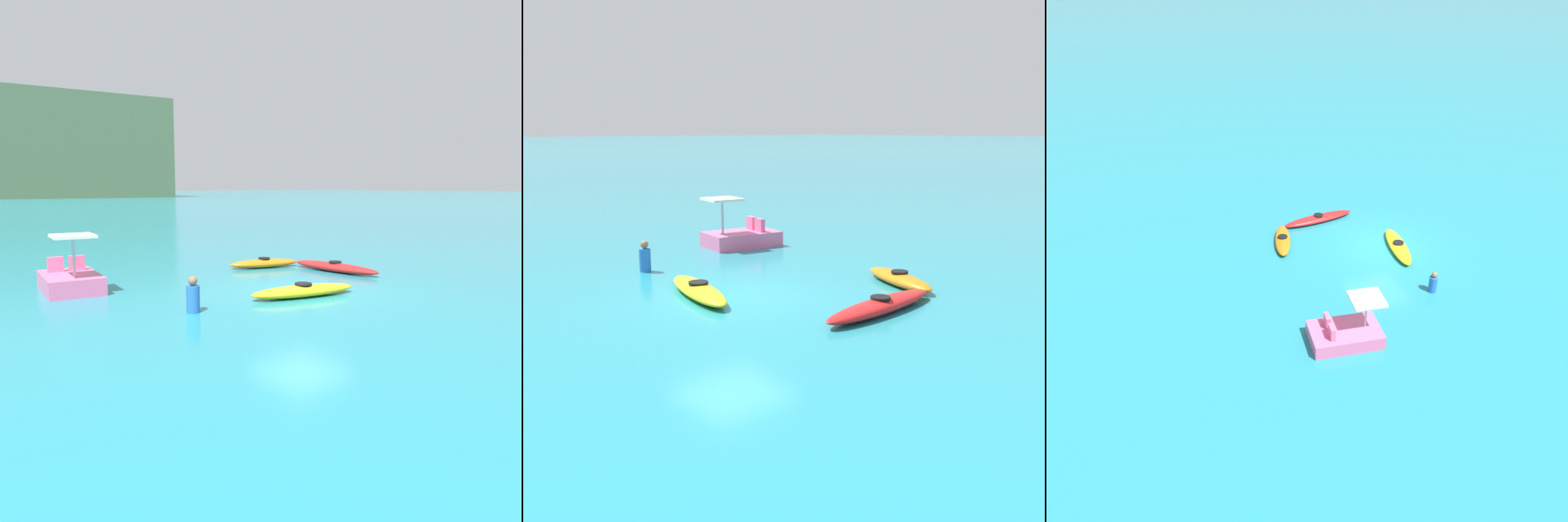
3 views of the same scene
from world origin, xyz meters
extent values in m
plane|color=teal|center=(0.00, 0.00, 0.00)|extent=(600.00, 600.00, 0.00)
ellipsoid|color=orange|center=(1.90, 3.93, 0.16)|extent=(2.74, 1.48, 0.32)
cylinder|color=black|center=(1.90, 3.93, 0.35)|extent=(0.55, 0.55, 0.05)
ellipsoid|color=red|center=(3.23, 1.62, 0.16)|extent=(0.97, 3.60, 0.32)
cylinder|color=black|center=(3.23, 1.62, 0.35)|extent=(0.47, 0.47, 0.05)
ellipsoid|color=yellow|center=(-0.51, -0.58, 0.16)|extent=(3.19, 1.49, 0.32)
cylinder|color=black|center=(-0.51, -0.58, 0.35)|extent=(0.58, 0.58, 0.05)
cube|color=pink|center=(-5.11, 4.22, 0.25)|extent=(1.87, 2.61, 0.50)
cube|color=pink|center=(-4.72, 4.72, 0.72)|extent=(0.46, 0.23, 0.44)
cube|color=pink|center=(-5.31, 4.81, 0.72)|extent=(0.46, 0.23, 0.44)
cylinder|color=#B2B2B7|center=(-5.22, 3.53, 1.05)|extent=(0.08, 0.08, 1.10)
cube|color=silver|center=(-5.22, 3.53, 1.64)|extent=(1.26, 1.26, 0.08)
cylinder|color=blue|center=(-3.77, -0.18, 0.33)|extent=(0.45, 0.45, 0.65)
sphere|color=#8C6647|center=(-3.77, -0.18, 0.77)|extent=(0.22, 0.22, 0.22)
camera|label=1|loc=(-10.11, -10.28, 2.97)|focal=35.12mm
camera|label=2|loc=(11.83, -8.69, 3.92)|focal=43.76mm
camera|label=3|loc=(-17.20, 10.55, 11.74)|focal=35.82mm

